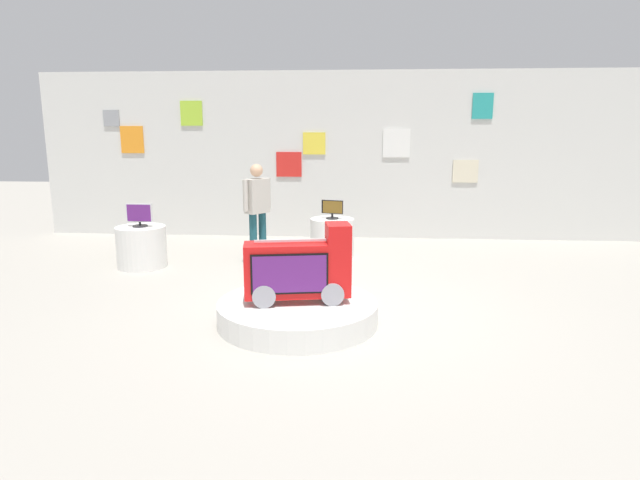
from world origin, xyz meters
TOP-DOWN VIEW (x-y plane):
  - ground_plane at (0.00, 0.00)m, footprint 30.00×30.00m
  - back_wall_display at (-0.01, 4.53)m, footprint 12.08×0.13m
  - main_display_pedestal at (-0.37, -0.43)m, footprint 1.78×1.78m
  - novelty_firetruck_tv at (-0.35, -0.43)m, footprint 1.20×0.58m
  - display_pedestal_left_rear at (-0.16, 2.86)m, footprint 0.74×0.74m
  - tv_on_left_rear at (-0.16, 2.86)m, footprint 0.37×0.21m
  - display_pedestal_center_rear at (-3.10, 1.90)m, footprint 0.76×0.76m
  - tv_on_center_rear at (-3.10, 1.90)m, footprint 0.41×0.23m
  - shopper_browsing_near_truck at (-1.32, 2.25)m, footprint 0.39×0.47m

SIDE VIEW (x-z plane):
  - ground_plane at x=0.00m, z-range 0.00..0.00m
  - main_display_pedestal at x=-0.37m, z-range 0.00..0.25m
  - display_pedestal_left_rear at x=-0.16m, z-range 0.00..0.64m
  - display_pedestal_center_rear at x=-3.10m, z-range 0.00..0.64m
  - novelty_firetruck_tv at x=-0.35m, z-range 0.17..1.04m
  - tv_on_left_rear at x=-0.16m, z-range 0.65..0.96m
  - tv_on_center_rear at x=-3.10m, z-range 0.64..1.00m
  - shopper_browsing_near_truck at x=-1.32m, z-range 0.13..1.73m
  - back_wall_display at x=-0.01m, z-range 0.00..3.22m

